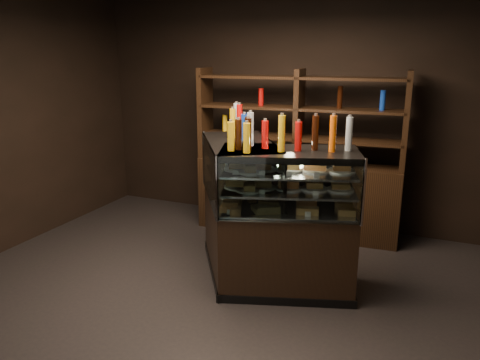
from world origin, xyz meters
TOP-DOWN VIEW (x-y plane):
  - ground at (0.00, 0.00)m, footprint 5.00×5.00m
  - room_shell at (0.00, 0.00)m, footprint 5.02×5.02m
  - display_case at (0.44, 0.70)m, footprint 1.84×1.39m
  - food_display at (0.44, 0.70)m, footprint 1.53×1.06m
  - bottles_top at (0.44, 0.71)m, footprint 1.37×0.92m
  - potted_conifer at (0.52, 0.69)m, footprint 0.32×0.32m
  - back_shelving at (0.38, 2.05)m, footprint 2.47×0.58m

SIDE VIEW (x-z plane):
  - ground at x=0.00m, z-range 0.00..0.00m
  - potted_conifer at x=0.52m, z-range 0.05..0.74m
  - display_case at x=0.44m, z-range -0.22..1.14m
  - back_shelving at x=0.38m, z-range -0.40..1.60m
  - food_display at x=0.44m, z-range 0.85..1.27m
  - bottles_top at x=0.44m, z-range 1.35..1.65m
  - room_shell at x=0.00m, z-range 0.44..3.45m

